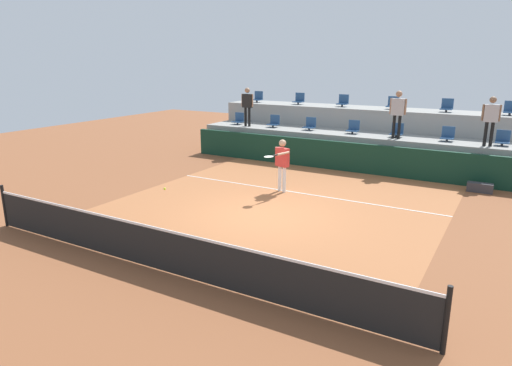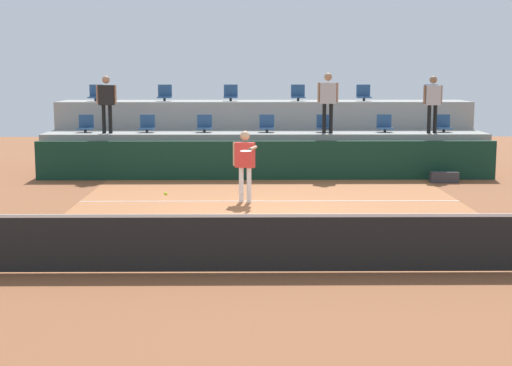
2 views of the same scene
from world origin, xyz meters
The scene contains 26 objects.
ground_plane centered at (0.00, 0.00, 0.00)m, with size 40.00×40.00×0.00m, color brown.
court_inner_paint centered at (0.00, 1.00, 0.00)m, with size 9.00×10.00×0.01m, color #A36038.
court_service_line centered at (0.00, 2.40, 0.01)m, with size 9.00×0.06×0.00m, color silver.
tennis_net centered at (0.00, -4.00, 0.50)m, with size 10.48×0.08×1.07m.
sponsor_backboard centered at (0.00, 6.00, 0.55)m, with size 13.00×0.16×1.10m, color #0F3323.
seating_tier_lower centered at (0.00, 7.30, 0.62)m, with size 13.00×1.80×1.25m, color gray.
seating_tier_upper centered at (0.00, 9.10, 1.05)m, with size 13.00×1.80×2.10m, color gray.
stadium_chair_lower_far_left centered at (-5.32, 7.23, 1.46)m, with size 0.44×0.40×0.52m.
stadium_chair_lower_left centered at (-3.51, 7.23, 1.46)m, with size 0.44×0.40×0.52m.
stadium_chair_lower_mid_left centered at (-1.81, 7.23, 1.46)m, with size 0.44×0.40×0.52m.
stadium_chair_lower_center centered at (0.05, 7.23, 1.46)m, with size 0.44×0.40×0.52m.
stadium_chair_lower_mid_right centered at (1.75, 7.23, 1.46)m, with size 0.44×0.40×0.52m.
stadium_chair_lower_right centered at (3.55, 7.23, 1.46)m, with size 0.44×0.40×0.52m.
stadium_chair_lower_far_right centered at (5.30, 7.23, 1.46)m, with size 0.44×0.40×0.52m.
stadium_chair_upper_far_left centered at (-5.35, 9.03, 2.31)m, with size 0.44×0.40×0.52m.
stadium_chair_upper_left centered at (-3.17, 9.03, 2.31)m, with size 0.44×0.40×0.52m.
stadium_chair_upper_mid_left centered at (-1.06, 9.03, 2.31)m, with size 0.44×0.40×0.52m.
stadium_chair_upper_mid_right centered at (1.08, 9.03, 2.31)m, with size 0.44×0.40×0.52m.
stadium_chair_upper_right centered at (3.18, 9.03, 2.31)m, with size 0.44×0.40×0.52m.
stadium_chair_upper_far_right centered at (5.36, 9.03, 2.31)m, with size 0.44×0.40×0.52m.
tennis_player centered at (-0.58, 2.24, 1.03)m, with size 0.58×1.27×1.68m.
spectator_in_grey centered at (-4.62, 6.85, 2.25)m, with size 0.59×0.23×1.67m.
spectator_leaning_on_rail centered at (1.81, 6.85, 2.31)m, with size 0.61×0.23×1.75m.
spectator_in_white centered at (4.87, 6.85, 2.25)m, with size 0.59×0.25×1.66m.
tennis_ball centered at (-2.02, -1.61, 0.84)m, with size 0.07×0.07×0.07m.
equipment_bag centered at (4.90, 5.38, 0.15)m, with size 0.76×0.28×0.30m, color #333338.
Camera 2 is at (-0.50, -15.35, 3.09)m, focal length 53.43 mm.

